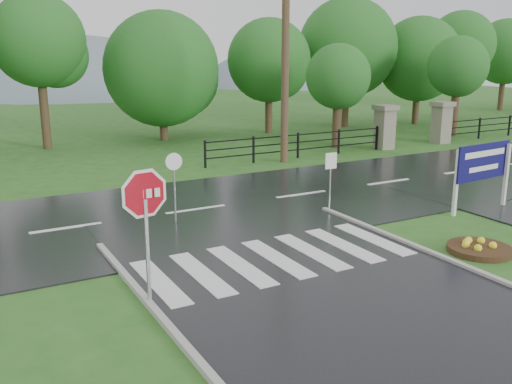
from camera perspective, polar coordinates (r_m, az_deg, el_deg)
ground at (r=10.42m, az=16.89°, el=-15.22°), size 120.00×120.00×0.00m
main_road at (r=18.22m, az=-6.03°, el=-1.88°), size 90.00×8.00×0.04m
crosswalk at (r=13.95m, az=2.08°, el=-6.62°), size 6.50×2.80×0.02m
pillar_west at (r=29.93m, az=12.75°, el=6.45°), size 1.00×1.00×2.24m
pillar_east at (r=32.71m, az=18.05°, el=6.73°), size 1.00×1.00×2.24m
fence_west at (r=26.83m, az=4.22°, el=4.93°), size 9.58×0.08×1.20m
hills at (r=74.78m, az=-19.93°, el=-2.67°), size 102.00×48.00×48.00m
treeline at (r=31.55m, az=-14.38°, el=4.57°), size 83.20×5.20×10.00m
stop_sign at (r=11.17m, az=-11.02°, el=-1.47°), size 1.30×0.25×2.97m
estate_billboard at (r=19.12m, az=21.78°, el=2.53°), size 2.47×0.27×2.16m
flower_bed at (r=15.52m, az=21.43°, el=-5.22°), size 1.59×1.59×0.32m
reg_sign_small at (r=17.95m, az=7.48°, el=2.28°), size 0.42×0.05×1.87m
reg_sign_round at (r=16.47m, az=-8.17°, el=1.24°), size 0.50×0.06×2.14m
utility_pole_east at (r=25.49m, az=2.96°, el=14.35°), size 1.75×0.60×10.05m
entrance_tree_left at (r=29.66m, az=8.22°, el=11.31°), size 3.29×3.29×5.29m
entrance_tree_right at (r=35.42m, az=19.54°, el=11.70°), size 3.46×3.46×5.75m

